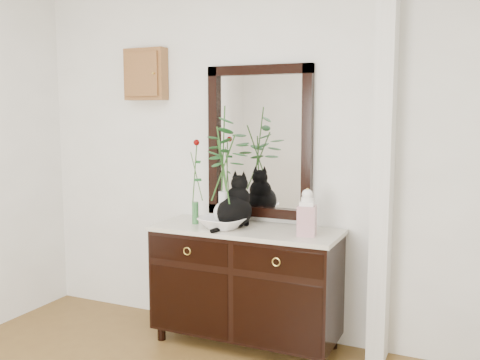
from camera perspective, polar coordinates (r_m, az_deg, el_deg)
The scene contains 10 objects.
wall_back at distance 3.95m, azimuth 0.77°, elevation 2.81°, with size 3.60×0.04×2.70m, color white.
pilaster at distance 3.59m, azimuth 15.05°, elevation 2.13°, with size 0.12×0.20×2.70m, color white.
sideboard at distance 3.85m, azimuth 0.62°, elevation -10.60°, with size 1.33×0.52×0.82m.
wall_mirror at distance 3.89m, azimuth 2.05°, elevation 4.07°, with size 0.80×0.06×1.10m.
key_cabinet at distance 4.33m, azimuth -10.01°, elevation 11.04°, with size 0.35×0.10×0.40m, color brown.
cat at distance 3.74m, azimuth -0.65°, elevation -2.27°, with size 0.26×0.32×0.37m, color black, non-canonical shape.
lotus_bowl at distance 3.74m, azimuth -1.79°, elevation -4.57°, with size 0.32×0.32×0.08m, color white.
vase_branches at distance 3.68m, azimuth -1.82°, elevation 1.55°, with size 0.40×0.40×0.84m, color silver, non-canonical shape.
bud_vase_rose at distance 3.85m, azimuth -4.83°, elevation -0.13°, with size 0.08×0.08×0.62m, color #336E3A, non-canonical shape.
ginger_jar at distance 3.52m, azimuth 7.16°, elevation -3.37°, with size 0.12×0.12×0.32m, color white, non-canonical shape.
Camera 1 is at (1.57, -1.63, 1.65)m, focal length 40.00 mm.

